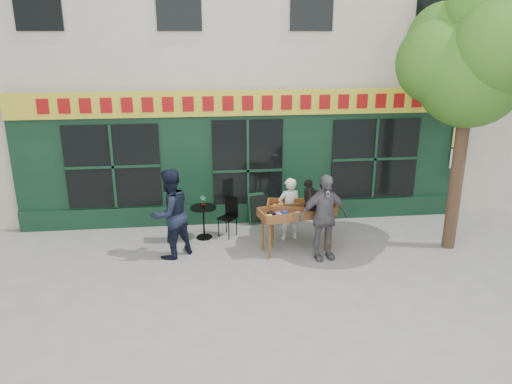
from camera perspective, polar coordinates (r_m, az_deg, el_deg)
The scene contains 14 objects.
ground at distance 10.52m, azimuth 0.39°, elevation -8.02°, with size 80.00×80.00×0.00m, color slate.
building at distance 15.40m, azimuth -2.48°, elevation 19.31°, with size 14.00×7.26×10.00m.
street_tree at distance 11.21m, azimuth 23.51°, elevation 13.97°, with size 3.05×2.90×5.60m.
book_cart_center at distance 10.77m, azimuth 4.44°, elevation -2.69°, with size 1.59×0.91×0.99m.
dog at distance 10.64m, azimuth 6.40°, elevation -0.34°, with size 0.34×0.60×0.60m, color black, non-canonical shape.
woman at distance 11.40m, azimuth 3.80°, elevation -1.95°, with size 0.54×0.35×1.47m, color silver.
book_cart_right at distance 11.11m, azimuth 5.26°, elevation -2.05°, with size 1.59×0.89×0.99m.
man_right at distance 10.46m, azimuth 7.73°, elevation -2.87°, with size 1.08×0.45×1.84m, color #545358.
bistro_table at distance 11.55m, azimuth -6.01°, elevation -2.75°, with size 0.60×0.60×0.76m.
bistro_chair_left at distance 11.46m, azimuth -9.20°, elevation -2.98°, with size 0.39×0.39×0.95m.
bistro_chair_right at distance 11.68m, azimuth -3.04°, elevation -2.36°, with size 0.51×0.51×0.95m.
potted_plant at distance 11.43m, azimuth -6.07°, elevation -1.08°, with size 0.14×0.10×0.27m, color gray.
man_left at distance 10.58m, azimuth -9.79°, elevation -2.47°, with size 0.94×0.73×1.93m, color black.
chalkboard at distance 12.40m, azimuth 0.40°, elevation -1.88°, with size 0.59×0.31×0.79m.
Camera 1 is at (-1.18, -9.38, 4.62)m, focal length 35.00 mm.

